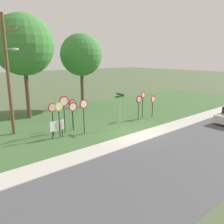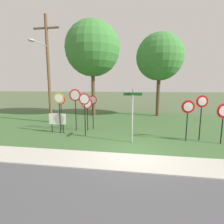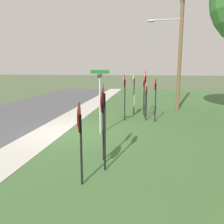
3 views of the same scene
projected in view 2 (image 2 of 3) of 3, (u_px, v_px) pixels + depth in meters
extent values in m
plane|color=#4C5B3D|center=(133.00, 155.00, 7.48)|extent=(160.00, 160.00, 0.00)
cube|color=#BCB7AD|center=(132.00, 162.00, 6.70)|extent=(44.00, 1.60, 0.06)
cube|color=#3D6033|center=(135.00, 124.00, 13.34)|extent=(44.00, 12.00, 0.04)
cylinder|color=black|center=(60.00, 115.00, 10.74)|extent=(0.06, 0.06, 2.29)
cylinder|color=gold|center=(59.00, 98.00, 10.53)|extent=(0.65, 0.04, 0.65)
cylinder|color=white|center=(59.00, 98.00, 10.51)|extent=(0.51, 0.02, 0.51)
cylinder|color=black|center=(93.00, 114.00, 11.73)|extent=(0.06, 0.06, 2.09)
cylinder|color=red|center=(93.00, 100.00, 11.54)|extent=(0.61, 0.12, 0.61)
cylinder|color=white|center=(93.00, 100.00, 11.52)|extent=(0.48, 0.08, 0.48)
cylinder|color=black|center=(61.00, 115.00, 11.37)|extent=(0.06, 0.06, 2.14)
cylinder|color=red|center=(60.00, 100.00, 11.18)|extent=(0.64, 0.05, 0.64)
cylinder|color=white|center=(60.00, 100.00, 11.16)|extent=(0.50, 0.03, 0.50)
cylinder|color=black|center=(87.00, 117.00, 11.31)|extent=(0.06, 0.06, 1.91)
cylinder|color=red|center=(87.00, 103.00, 11.13)|extent=(0.72, 0.05, 0.72)
cylinder|color=white|center=(87.00, 103.00, 11.11)|extent=(0.56, 0.03, 0.56)
cylinder|color=black|center=(76.00, 113.00, 11.30)|extent=(0.06, 0.06, 2.46)
cylinder|color=red|center=(75.00, 95.00, 11.08)|extent=(0.79, 0.05, 0.79)
cylinder|color=white|center=(75.00, 95.00, 11.07)|extent=(0.61, 0.03, 0.61)
cylinder|color=black|center=(85.00, 117.00, 10.09)|extent=(0.06, 0.06, 2.29)
cylinder|color=red|center=(84.00, 99.00, 9.89)|extent=(0.67, 0.04, 0.67)
cylinder|color=white|center=(84.00, 99.00, 9.87)|extent=(0.52, 0.02, 0.52)
cylinder|color=black|center=(187.00, 123.00, 9.17)|extent=(0.06, 0.06, 1.97)
cone|color=red|center=(188.00, 107.00, 8.99)|extent=(0.70, 0.05, 0.70)
cone|color=silver|center=(188.00, 107.00, 8.97)|extent=(0.47, 0.03, 0.47)
cylinder|color=black|center=(200.00, 121.00, 9.22)|extent=(0.06, 0.06, 2.24)
cone|color=red|center=(202.00, 101.00, 9.02)|extent=(0.65, 0.13, 0.65)
cone|color=silver|center=(202.00, 101.00, 9.00)|extent=(0.44, 0.08, 0.45)
cylinder|color=black|center=(222.00, 127.00, 8.70)|extent=(0.06, 0.06, 1.82)
cone|color=red|center=(224.00, 111.00, 8.53)|extent=(0.76, 0.17, 0.77)
cone|color=silver|center=(224.00, 111.00, 8.51)|extent=(0.52, 0.11, 0.52)
cylinder|color=#9EA0A8|center=(132.00, 119.00, 8.87)|extent=(0.07, 0.07, 2.51)
cylinder|color=#9EA0A8|center=(133.00, 95.00, 8.67)|extent=(0.09, 0.09, 0.03)
cube|color=#19511E|center=(133.00, 94.00, 8.66)|extent=(0.96, 0.02, 0.15)
cube|color=#19511E|center=(133.00, 91.00, 8.64)|extent=(0.02, 0.82, 0.15)
cylinder|color=brown|center=(49.00, 71.00, 13.46)|extent=(0.24, 0.24, 8.42)
cube|color=brown|center=(46.00, 28.00, 12.97)|extent=(2.10, 0.12, 0.12)
cylinder|color=gray|center=(36.00, 27.00, 13.08)|extent=(0.09, 0.09, 0.10)
cylinder|color=gray|center=(56.00, 26.00, 12.82)|extent=(0.09, 0.09, 0.10)
cylinder|color=#9EA0A8|center=(40.00, 43.00, 12.19)|extent=(0.08, 2.01, 0.08)
ellipsoid|color=#B7B7BC|center=(31.00, 40.00, 11.22)|extent=(0.40, 0.56, 0.18)
cylinder|color=black|center=(52.00, 128.00, 10.94)|extent=(0.05, 0.05, 0.55)
cylinder|color=black|center=(64.00, 129.00, 10.87)|extent=(0.05, 0.05, 0.55)
cube|color=white|center=(57.00, 119.00, 10.81)|extent=(1.10, 0.09, 0.70)
cylinder|color=brown|center=(93.00, 90.00, 16.98)|extent=(0.36, 0.36, 5.24)
sphere|color=#3D7F38|center=(93.00, 49.00, 16.38)|extent=(5.31, 5.31, 5.31)
cylinder|color=brown|center=(158.00, 93.00, 16.82)|extent=(0.36, 0.36, 4.64)
sphere|color=#3D7F38|center=(160.00, 57.00, 16.29)|extent=(4.52, 4.52, 4.52)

